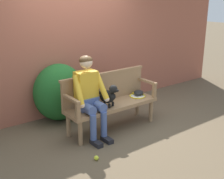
{
  "coord_description": "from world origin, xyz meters",
  "views": [
    {
      "loc": [
        -2.78,
        -3.7,
        2.21
      ],
      "look_at": [
        0.0,
        0.0,
        0.71
      ],
      "focal_mm": 46.74,
      "sensor_mm": 36.0,
      "label": 1
    }
  ],
  "objects_px": {
    "dog_on_bench": "(109,95)",
    "tennis_ball": "(96,158)",
    "tennis_racket": "(137,95)",
    "baseball_glove": "(139,93)",
    "person_seated": "(89,94)",
    "garden_bench": "(112,107)"
  },
  "relations": [
    {
      "from": "garden_bench",
      "to": "tennis_ball",
      "type": "xyz_separation_m",
      "value": [
        -0.8,
        -0.7,
        -0.36
      ]
    },
    {
      "from": "tennis_racket",
      "to": "baseball_glove",
      "type": "distance_m",
      "value": 0.07
    },
    {
      "from": "garden_bench",
      "to": "baseball_glove",
      "type": "bearing_deg",
      "value": 5.35
    },
    {
      "from": "garden_bench",
      "to": "tennis_ball",
      "type": "bearing_deg",
      "value": -138.91
    },
    {
      "from": "garden_bench",
      "to": "baseball_glove",
      "type": "distance_m",
      "value": 0.67
    },
    {
      "from": "dog_on_bench",
      "to": "tennis_racket",
      "type": "distance_m",
      "value": 0.75
    },
    {
      "from": "person_seated",
      "to": "baseball_glove",
      "type": "distance_m",
      "value": 1.14
    },
    {
      "from": "dog_on_bench",
      "to": "baseball_glove",
      "type": "bearing_deg",
      "value": 9.56
    },
    {
      "from": "dog_on_bench",
      "to": "baseball_glove",
      "type": "relative_size",
      "value": 1.74
    },
    {
      "from": "dog_on_bench",
      "to": "tennis_ball",
      "type": "xyz_separation_m",
      "value": [
        -0.68,
        -0.63,
        -0.62
      ]
    },
    {
      "from": "garden_bench",
      "to": "person_seated",
      "type": "distance_m",
      "value": 0.57
    },
    {
      "from": "baseball_glove",
      "to": "garden_bench",
      "type": "bearing_deg",
      "value": 152.87
    },
    {
      "from": "person_seated",
      "to": "tennis_ball",
      "type": "bearing_deg",
      "value": -116.2
    },
    {
      "from": "tennis_racket",
      "to": "dog_on_bench",
      "type": "bearing_deg",
      "value": -171.23
    },
    {
      "from": "baseball_glove",
      "to": "tennis_ball",
      "type": "distance_m",
      "value": 1.71
    },
    {
      "from": "tennis_racket",
      "to": "tennis_ball",
      "type": "xyz_separation_m",
      "value": [
        -1.4,
        -0.74,
        -0.43
      ]
    },
    {
      "from": "baseball_glove",
      "to": "dog_on_bench",
      "type": "bearing_deg",
      "value": 157.08
    },
    {
      "from": "tennis_racket",
      "to": "tennis_ball",
      "type": "distance_m",
      "value": 1.64
    },
    {
      "from": "baseball_glove",
      "to": "tennis_racket",
      "type": "bearing_deg",
      "value": 166.04
    },
    {
      "from": "person_seated",
      "to": "baseball_glove",
      "type": "height_order",
      "value": "person_seated"
    },
    {
      "from": "tennis_racket",
      "to": "baseball_glove",
      "type": "relative_size",
      "value": 2.65
    },
    {
      "from": "person_seated",
      "to": "tennis_ball",
      "type": "xyz_separation_m",
      "value": [
        -0.34,
        -0.68,
        -0.7
      ]
    }
  ]
}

